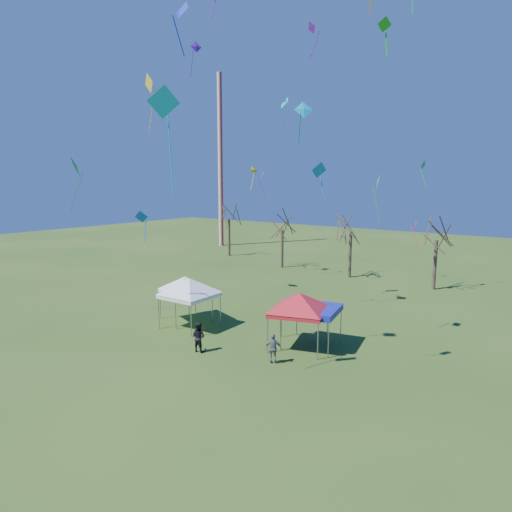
{
  "coord_description": "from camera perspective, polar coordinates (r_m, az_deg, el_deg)",
  "views": [
    {
      "loc": [
        17.23,
        -17.67,
        9.68
      ],
      "look_at": [
        1.77,
        3.0,
        5.41
      ],
      "focal_mm": 32.0,
      "sensor_mm": 36.0,
      "label": 1
    }
  ],
  "objects": [
    {
      "name": "kite_5",
      "position": [
        20.54,
        -11.5,
        18.23
      ],
      "size": [
        1.2,
        1.54,
        4.62
      ],
      "rotation": [
        0.0,
        0.0,
        4.23
      ],
      "color": "#0EADD3",
      "rests_on": "ground"
    },
    {
      "name": "kite_9",
      "position": [
        19.85,
        15.76,
        25.92
      ],
      "size": [
        0.61,
        0.63,
        1.49
      ],
      "rotation": [
        0.0,
        0.0,
        3.97
      ],
      "color": "green",
      "rests_on": "ground"
    },
    {
      "name": "tent_red",
      "position": [
        26.5,
        5.4,
        -5.03
      ],
      "size": [
        4.15,
        4.15,
        3.84
      ],
      "rotation": [
        0.0,
        0.0,
        0.31
      ],
      "color": "gray",
      "rests_on": "ground"
    },
    {
      "name": "kite_25",
      "position": [
        21.11,
        5.96,
        17.66
      ],
      "size": [
        0.92,
        0.91,
        1.88
      ],
      "rotation": [
        0.0,
        0.0,
        0.77
      ],
      "color": "#0C93B6",
      "rests_on": "ground"
    },
    {
      "name": "kite_17",
      "position": [
        27.93,
        14.93,
        8.8
      ],
      "size": [
        0.7,
        0.99,
        2.98
      ],
      "rotation": [
        0.0,
        0.0,
        5.13
      ],
      "color": "green",
      "rests_on": "ground"
    },
    {
      "name": "kite_8",
      "position": [
        38.11,
        -13.16,
        20.25
      ],
      "size": [
        1.56,
        0.88,
        4.51
      ],
      "rotation": [
        0.0,
        0.0,
        2.8
      ],
      "color": "yellow",
      "rests_on": "ground"
    },
    {
      "name": "tent_white_west",
      "position": [
        30.43,
        -8.35,
        -3.19
      ],
      "size": [
        4.36,
        4.36,
        3.85
      ],
      "rotation": [
        0.0,
        0.0,
        0.04
      ],
      "color": "gray",
      "rests_on": "ground"
    },
    {
      "name": "kite_14",
      "position": [
        34.41,
        -21.59,
        10.37
      ],
      "size": [
        1.58,
        1.47,
        3.91
      ],
      "rotation": [
        0.0,
        0.0,
        2.47
      ],
      "color": "green",
      "rests_on": "ground"
    },
    {
      "name": "person_dark",
      "position": [
        26.65,
        -7.2,
        -10.01
      ],
      "size": [
        0.92,
        0.76,
        1.72
      ],
      "primitive_type": "imported",
      "rotation": [
        0.0,
        0.0,
        3.28
      ],
      "color": "black",
      "rests_on": "ground"
    },
    {
      "name": "ground",
      "position": [
        26.51,
        -7.12,
        -12.1
      ],
      "size": [
        140.0,
        140.0,
        0.0
      ],
      "primitive_type": "plane",
      "color": "#2A4C18",
      "rests_on": "ground"
    },
    {
      "name": "radio_mast",
      "position": [
        68.72,
        -4.48,
        11.71
      ],
      "size": [
        0.7,
        0.7,
        25.0
      ],
      "primitive_type": "cylinder",
      "color": "silver",
      "rests_on": "ground"
    },
    {
      "name": "kite_27",
      "position": [
        24.04,
        -9.3,
        28.04
      ],
      "size": [
        1.04,
        0.71,
        2.39
      ],
      "rotation": [
        0.0,
        0.0,
        6.13
      ],
      "color": "#132FD4",
      "rests_on": "ground"
    },
    {
      "name": "tree_3",
      "position": [
        43.34,
        21.76,
        3.96
      ],
      "size": [
        3.59,
        3.59,
        7.91
      ],
      "color": "#3D2D21",
      "rests_on": "ground"
    },
    {
      "name": "tent_white_mid",
      "position": [
        31.96,
        -8.83,
        -2.91
      ],
      "size": [
        3.87,
        3.87,
        3.63
      ],
      "rotation": [
        0.0,
        0.0,
        -0.35
      ],
      "color": "gray",
      "rests_on": "ground"
    },
    {
      "name": "kite_1",
      "position": [
        27.96,
        -14.1,
        4.73
      ],
      "size": [
        0.91,
        0.75,
        1.87
      ],
      "rotation": [
        0.0,
        0.0,
        3.66
      ],
      "color": "blue",
      "rests_on": "ground"
    },
    {
      "name": "kite_19",
      "position": [
        41.22,
        20.14,
        10.55
      ],
      "size": [
        0.6,
        0.87,
        2.3
      ],
      "rotation": [
        0.0,
        0.0,
        4.65
      ],
      "color": "green",
      "rests_on": "ground"
    },
    {
      "name": "kite_13",
      "position": [
        46.51,
        0.79,
        10.07
      ],
      "size": [
        1.12,
        1.22,
        2.84
      ],
      "rotation": [
        0.0,
        0.0,
        5.34
      ],
      "color": "#6416A0",
      "rests_on": "ground"
    },
    {
      "name": "person_grey",
      "position": [
        24.87,
        2.18,
        -11.5
      ],
      "size": [
        1.03,
        0.83,
        1.63
      ],
      "primitive_type": "imported",
      "rotation": [
        0.0,
        0.0,
        3.67
      ],
      "color": "slate",
      "rests_on": "ground"
    },
    {
      "name": "kite_7",
      "position": [
        43.75,
        -7.53,
        24.46
      ],
      "size": [
        0.95,
        1.12,
        3.04
      ],
      "rotation": [
        0.0,
        0.0,
        1.15
      ],
      "color": "#5819B4",
      "rests_on": "ground"
    },
    {
      "name": "kite_11",
      "position": [
        36.76,
        7.86,
        10.6
      ],
      "size": [
        1.22,
        1.54,
        3.03
      ],
      "rotation": [
        0.0,
        0.0,
        4.26
      ],
      "color": "blue",
      "rests_on": "ground"
    },
    {
      "name": "tree_0",
      "position": [
        59.07,
        -3.41,
        6.27
      ],
      "size": [
        3.83,
        3.83,
        8.44
      ],
      "color": "#3D2D21",
      "rests_on": "ground"
    },
    {
      "name": "kite_24",
      "position": [
        32.92,
        3.53,
        18.54
      ],
      "size": [
        1.12,
        0.98,
        2.46
      ],
      "rotation": [
        0.0,
        0.0,
        5.78
      ],
      "color": "#0DC3C9",
      "rests_on": "ground"
    },
    {
      "name": "kite_2",
      "position": [
        50.96,
        -0.26,
        10.67
      ],
      "size": [
        0.6,
        1.1,
        2.73
      ],
      "rotation": [
        0.0,
        0.0,
        1.56
      ],
      "color": "yellow",
      "rests_on": "ground"
    },
    {
      "name": "tree_2",
      "position": [
        46.51,
        11.83,
        5.01
      ],
      "size": [
        3.71,
        3.71,
        8.18
      ],
      "color": "#3D2D21",
      "rests_on": "ground"
    },
    {
      "name": "tent_blue",
      "position": [
        27.1,
        6.99,
        -6.72
      ],
      "size": [
        3.61,
        3.61,
        2.38
      ],
      "rotation": [
        0.0,
        0.0,
        0.22
      ],
      "color": "gray",
      "rests_on": "ground"
    },
    {
      "name": "tree_1",
      "position": [
        50.89,
        3.32,
        4.99
      ],
      "size": [
        3.42,
        3.42,
        7.54
      ],
      "color": "#3D2D21",
      "rests_on": "ground"
    },
    {
      "name": "kite_22",
      "position": [
        41.43,
        19.3,
        3.61
      ],
      "size": [
        0.83,
        0.93,
        2.73
      ],
      "rotation": [
        0.0,
        0.0,
        4.98
      ],
      "color": "red",
      "rests_on": "ground"
    },
    {
      "name": "kite_26",
      "position": [
        41.63,
        7.04,
        26.41
      ],
      "size": [
        1.22,
        1.12,
        3.11
      ],
      "rotation": [
        0.0,
        0.0,
        2.66
      ],
      "color": "purple",
      "rests_on": "ground"
    }
  ]
}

